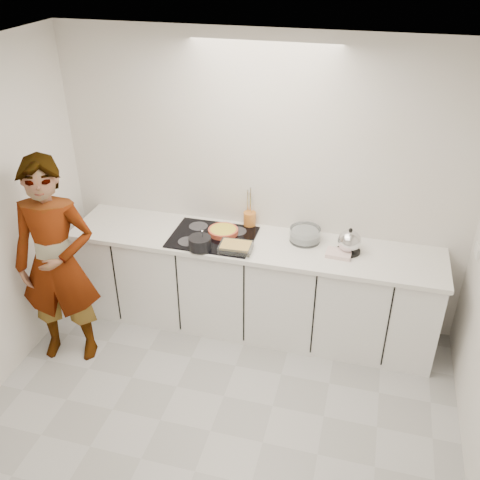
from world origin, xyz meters
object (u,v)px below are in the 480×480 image
(tart_dish, at_px, (223,231))
(saucepan, at_px, (200,243))
(hob, at_px, (213,237))
(utensil_crock, at_px, (250,219))
(baking_dish, at_px, (236,247))
(mixing_bowl, at_px, (305,235))
(kettle, at_px, (349,242))
(cook, at_px, (57,264))

(tart_dish, relative_size, saucepan, 1.73)
(hob, xyz_separation_m, utensil_crock, (0.26, 0.28, 0.06))
(baking_dish, bearing_deg, tart_dish, 126.99)
(mixing_bowl, bearing_deg, utensil_crock, 165.49)
(mixing_bowl, relative_size, kettle, 1.23)
(tart_dish, xyz_separation_m, cook, (-1.16, -0.80, -0.04))
(baking_dish, relative_size, cook, 0.15)
(mixing_bowl, xyz_separation_m, utensil_crock, (-0.52, 0.14, 0.01))
(mixing_bowl, distance_m, kettle, 0.39)
(hob, distance_m, utensil_crock, 0.39)
(tart_dish, distance_m, saucepan, 0.32)
(saucepan, bearing_deg, hob, 79.43)
(cook, bearing_deg, mixing_bowl, 11.58)
(tart_dish, bearing_deg, saucepan, -110.98)
(cook, bearing_deg, utensil_crock, 23.39)
(baking_dish, bearing_deg, mixing_bowl, 30.80)
(baking_dish, height_order, cook, cook)
(tart_dish, distance_m, kettle, 1.09)
(mixing_bowl, bearing_deg, kettle, -13.12)
(hob, bearing_deg, tart_dish, 45.56)
(tart_dish, bearing_deg, baking_dish, -53.01)
(hob, bearing_deg, cook, -146.27)
(mixing_bowl, height_order, cook, cook)
(baking_dish, height_order, kettle, kettle)
(hob, height_order, cook, cook)
(tart_dish, relative_size, kettle, 1.46)
(baking_dish, bearing_deg, saucepan, -169.06)
(saucepan, height_order, utensil_crock, saucepan)
(utensil_crock, bearing_deg, kettle, -13.93)
(hob, relative_size, mixing_bowl, 2.60)
(kettle, bearing_deg, hob, -176.98)
(hob, distance_m, baking_dish, 0.30)
(hob, distance_m, tart_dish, 0.11)
(mixing_bowl, bearing_deg, hob, -169.16)
(tart_dish, xyz_separation_m, utensil_crock, (0.19, 0.21, 0.03))
(baking_dish, bearing_deg, utensil_crock, 89.19)
(kettle, bearing_deg, utensil_crock, 166.07)
(hob, xyz_separation_m, baking_dish, (0.25, -0.17, 0.04))
(kettle, bearing_deg, mixing_bowl, 166.88)
(hob, bearing_deg, baking_dish, -33.33)
(cook, bearing_deg, tart_dish, 21.06)
(baking_dish, xyz_separation_m, kettle, (0.91, 0.23, 0.05))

